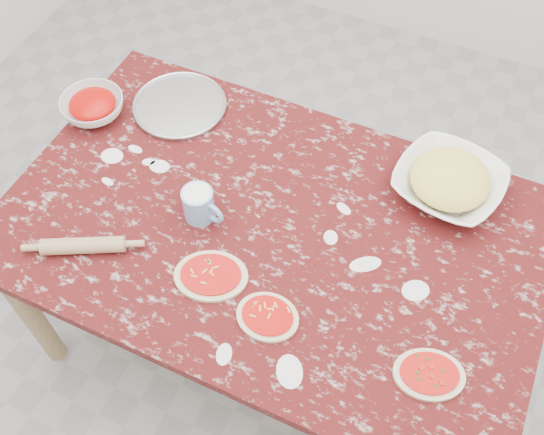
{
  "coord_description": "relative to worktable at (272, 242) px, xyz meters",
  "views": [
    {
      "loc": [
        0.43,
        -0.94,
        2.27
      ],
      "look_at": [
        0.0,
        0.0,
        0.8
      ],
      "focal_mm": 41.06,
      "sensor_mm": 36.0,
      "label": 1
    }
  ],
  "objects": [
    {
      "name": "worktable",
      "position": [
        0.0,
        0.0,
        0.0
      ],
      "size": [
        1.6,
        1.0,
        0.75
      ],
      "color": "#410E0E",
      "rests_on": "ground"
    },
    {
      "name": "ground",
      "position": [
        0.0,
        0.0,
        -0.67
      ],
      "size": [
        4.0,
        4.0,
        0.0
      ],
      "primitive_type": "plane",
      "color": "gray"
    },
    {
      "name": "pizza_tray",
      "position": [
        -0.49,
        0.32,
        0.09
      ],
      "size": [
        0.36,
        0.36,
        0.01
      ],
      "primitive_type": "cylinder",
      "rotation": [
        0.0,
        0.0,
        0.15
      ],
      "color": "#B2B2B7",
      "rests_on": "worktable"
    },
    {
      "name": "pizza_mid",
      "position": [
        0.11,
        -0.27,
        0.09
      ],
      "size": [
        0.18,
        0.15,
        0.02
      ],
      "color": "beige",
      "rests_on": "worktable"
    },
    {
      "name": "sauce_bowl",
      "position": [
        -0.74,
        0.17,
        0.12
      ],
      "size": [
        0.23,
        0.23,
        0.07
      ],
      "primitive_type": "imported",
      "rotation": [
        0.0,
        0.0,
        0.08
      ],
      "color": "white",
      "rests_on": "worktable"
    },
    {
      "name": "flour_mug",
      "position": [
        -0.21,
        -0.05,
        0.14
      ],
      "size": [
        0.14,
        0.09,
        0.11
      ],
      "color": "#7AA3E1",
      "rests_on": "worktable"
    },
    {
      "name": "cheese_bowl",
      "position": [
        0.43,
        0.35,
        0.12
      ],
      "size": [
        0.37,
        0.37,
        0.08
      ],
      "primitive_type": "imported",
      "rotation": [
        0.0,
        0.0,
        -0.19
      ],
      "color": "white",
      "rests_on": "worktable"
    },
    {
      "name": "pizza_left",
      "position": [
        -0.08,
        -0.23,
        0.09
      ],
      "size": [
        0.25,
        0.22,
        0.02
      ],
      "color": "beige",
      "rests_on": "worktable"
    },
    {
      "name": "rolling_pin",
      "position": [
        -0.46,
        -0.3,
        0.11
      ],
      "size": [
        0.23,
        0.15,
        0.05
      ],
      "primitive_type": "cylinder",
      "rotation": [
        0.0,
        1.57,
        0.48
      ],
      "color": "tan",
      "rests_on": "worktable"
    },
    {
      "name": "pizza_right",
      "position": [
        0.55,
        -0.25,
        0.09
      ],
      "size": [
        0.22,
        0.19,
        0.02
      ],
      "color": "beige",
      "rests_on": "worktable"
    }
  ]
}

